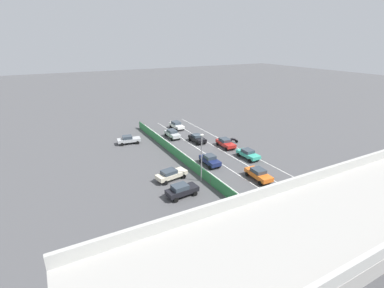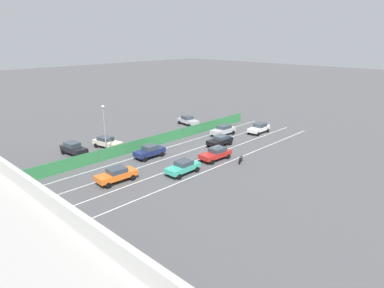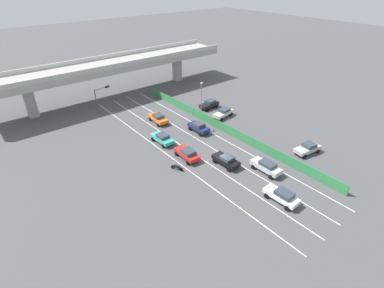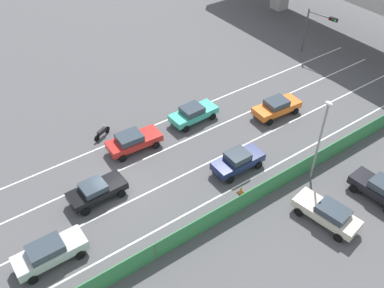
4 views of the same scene
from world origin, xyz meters
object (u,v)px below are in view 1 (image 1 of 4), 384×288
Objects in this scene: car_sedan_red at (226,143)px; parked_sedan_cream at (171,174)px; car_taxi_teal at (248,154)px; car_taxi_orange at (259,174)px; car_sedan_black at (197,138)px; car_hatchback_white at (177,125)px; car_sedan_navy at (210,160)px; traffic_cone at (194,163)px; parked_sedan_dark at (182,190)px; motorcycle at (234,140)px; parked_wagon_silver at (129,139)px; street_lamp at (202,153)px; traffic_light at (363,179)px; car_sedan_silver at (172,133)px.

car_sedan_red is 0.95× the size of parked_sedan_cream.
car_taxi_teal is (-0.27, 6.28, -0.02)m from car_sedan_red.
car_taxi_orange is 17.96m from car_sedan_black.
car_hatchback_white is 1.05× the size of car_sedan_navy.
traffic_cone is at bearing -34.01° from car_sedan_navy.
car_sedan_navy is 10.54m from parked_sedan_dark.
car_sedan_red is at bearing 25.92° from motorcycle.
parked_wagon_silver is at bearing -26.21° from motorcycle.
car_sedan_red is at bearing -138.78° from street_lamp.
car_sedan_black is at bearing -108.80° from car_sedan_navy.
parked_sedan_cream is at bearing 26.10° from car_sedan_red.
parked_sedan_dark is at bearing -34.56° from traffic_light.
parked_wagon_silver is (12.13, -23.58, -0.01)m from car_taxi_orange.
car_sedan_black is 5.94m from car_sedan_red.
street_lamp is (-3.63, 2.42, 3.41)m from parked_sedan_cream.
car_taxi_teal is at bearing -159.91° from parked_sedan_dark.
car_hatchback_white is 14.70m from motorcycle.
motorcycle is at bearing -113.60° from car_taxi_orange.
car_sedan_black is (-0.01, -17.96, -0.03)m from car_taxi_orange.
car_sedan_silver is 0.94× the size of parked_sedan_cream.
car_hatchback_white is at bearing -117.51° from parked_sedan_cream.
motorcycle is at bearing -109.30° from car_taxi_teal.
parked_sedan_cream is at bearing 12.10° from car_sedan_navy.
car_taxi_teal is at bearing 70.70° from motorcycle.
car_taxi_orange is 26.51m from parked_wagon_silver.
car_sedan_black is 10.60m from traffic_cone.
car_hatchback_white is at bearing -91.56° from car_sedan_black.
car_hatchback_white is at bearing -160.89° from parked_wagon_silver.
parked_wagon_silver is at bearing -24.85° from car_sedan_black.
car_sedan_silver is at bearing -111.85° from parked_sedan_dark.
traffic_light reaches higher than traffic_cone.
motorcycle is at bearing -143.63° from parked_sedan_dark.
parked_sedan_dark is at bearing 68.15° from car_sedan_silver.
parked_sedan_cream is (17.47, 8.55, 0.43)m from motorcycle.
street_lamp is (7.51, -3.52, 3.41)m from car_taxi_orange.
traffic_cone is at bearing 72.42° from car_hatchback_white.
parked_sedan_dark is (-0.28, 22.47, 0.05)m from parked_wagon_silver.
motorcycle is (-6.05, 13.39, -0.45)m from car_hatchback_white.
car_sedan_navy is 7.19m from car_taxi_teal.
parked_sedan_dark is at bearing 37.87° from car_sedan_navy.
car_sedan_black is (0.27, 9.92, -0.05)m from car_hatchback_white.
street_lamp is (-4.34, -2.42, 3.36)m from parked_sedan_dark.
car_sedan_navy is at bearing 38.47° from car_sedan_red.
car_taxi_orange is 0.92× the size of traffic_light.
parked_sedan_dark reaches higher than parked_wagon_silver.
motorcycle is 20.58m from parked_wagon_silver.
car_sedan_red is 24.43m from traffic_light.
parked_wagon_silver is 22.47m from parked_sedan_dark.
traffic_cone is (5.70, 8.92, -0.56)m from car_sedan_black.
car_sedan_silver is at bearing -100.38° from traffic_cone.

